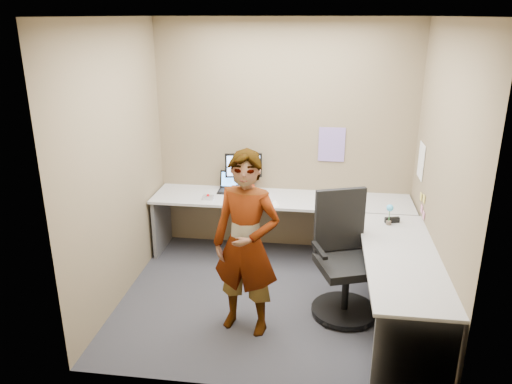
# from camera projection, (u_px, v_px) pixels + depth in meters

# --- Properties ---
(ground) EXTENTS (3.00, 3.00, 0.00)m
(ground) POSITION_uv_depth(u_px,v_px,m) (271.00, 299.00, 5.05)
(ground) COLOR #28282E
(ground) RESTS_ON ground
(wall_back) EXTENTS (3.00, 0.00, 3.00)m
(wall_back) POSITION_uv_depth(u_px,v_px,m) (284.00, 139.00, 5.81)
(wall_back) COLOR brown
(wall_back) RESTS_ON ground
(wall_right) EXTENTS (0.00, 2.70, 2.70)m
(wall_right) POSITION_uv_depth(u_px,v_px,m) (441.00, 178.00, 4.41)
(wall_right) COLOR brown
(wall_right) RESTS_ON ground
(wall_left) EXTENTS (0.00, 2.70, 2.70)m
(wall_left) POSITION_uv_depth(u_px,v_px,m) (118.00, 165.00, 4.79)
(wall_left) COLOR brown
(wall_left) RESTS_ON ground
(ceiling) EXTENTS (3.00, 3.00, 0.00)m
(ceiling) POSITION_uv_depth(u_px,v_px,m) (275.00, 16.00, 4.14)
(ceiling) COLOR white
(ceiling) RESTS_ON wall_back
(desk) EXTENTS (2.98, 2.58, 0.73)m
(desk) POSITION_uv_depth(u_px,v_px,m) (318.00, 232.00, 5.16)
(desk) COLOR #AEAEAE
(desk) RESTS_ON ground
(paper_ream) EXTENTS (0.30, 0.24, 0.05)m
(paper_ream) POSITION_uv_depth(u_px,v_px,m) (243.00, 189.00, 5.91)
(paper_ream) COLOR red
(paper_ream) RESTS_ON desk
(monitor) EXTENTS (0.43, 0.16, 0.41)m
(monitor) POSITION_uv_depth(u_px,v_px,m) (243.00, 167.00, 5.84)
(monitor) COLOR black
(monitor) RESTS_ON paper_ream
(laptop) EXTENTS (0.31, 0.26, 0.22)m
(laptop) POSITION_uv_depth(u_px,v_px,m) (232.00, 186.00, 5.94)
(laptop) COLOR black
(laptop) RESTS_ON desk
(trackball_mouse) EXTENTS (0.12, 0.08, 0.07)m
(trackball_mouse) POSITION_uv_depth(u_px,v_px,m) (208.00, 197.00, 5.66)
(trackball_mouse) COLOR #B7B7BC
(trackball_mouse) RESTS_ON desk
(origami) EXTENTS (0.10, 0.10, 0.06)m
(origami) POSITION_uv_depth(u_px,v_px,m) (275.00, 202.00, 5.50)
(origami) COLOR white
(origami) RESTS_ON desk
(stapler) EXTENTS (0.16, 0.08, 0.05)m
(stapler) POSITION_uv_depth(u_px,v_px,m) (392.00, 220.00, 5.03)
(stapler) COLOR black
(stapler) RESTS_ON desk
(flower) EXTENTS (0.07, 0.07, 0.22)m
(flower) POSITION_uv_depth(u_px,v_px,m) (390.00, 211.00, 4.94)
(flower) COLOR brown
(flower) RESTS_ON desk
(calendar_purple) EXTENTS (0.30, 0.01, 0.40)m
(calendar_purple) POSITION_uv_depth(u_px,v_px,m) (332.00, 145.00, 5.75)
(calendar_purple) COLOR #846BB7
(calendar_purple) RESTS_ON wall_back
(calendar_white) EXTENTS (0.01, 0.28, 0.38)m
(calendar_white) POSITION_uv_depth(u_px,v_px,m) (421.00, 161.00, 5.28)
(calendar_white) COLOR white
(calendar_white) RESTS_ON wall_right
(sticky_note_a) EXTENTS (0.01, 0.07, 0.07)m
(sticky_note_a) POSITION_uv_depth(u_px,v_px,m) (424.00, 199.00, 5.06)
(sticky_note_a) COLOR #F2E059
(sticky_note_a) RESTS_ON wall_right
(sticky_note_b) EXTENTS (0.01, 0.07, 0.07)m
(sticky_note_b) POSITION_uv_depth(u_px,v_px,m) (422.00, 209.00, 5.15)
(sticky_note_b) COLOR pink
(sticky_note_b) RESTS_ON wall_right
(sticky_note_c) EXTENTS (0.01, 0.07, 0.07)m
(sticky_note_c) POSITION_uv_depth(u_px,v_px,m) (423.00, 215.00, 5.04)
(sticky_note_c) COLOR pink
(sticky_note_c) RESTS_ON wall_right
(sticky_note_d) EXTENTS (0.01, 0.07, 0.07)m
(sticky_note_d) POSITION_uv_depth(u_px,v_px,m) (421.00, 197.00, 5.21)
(sticky_note_d) COLOR #F2E059
(sticky_note_d) RESTS_ON wall_right
(office_chair) EXTENTS (0.68, 0.66, 1.17)m
(office_chair) POSITION_uv_depth(u_px,v_px,m) (344.00, 266.00, 4.69)
(office_chair) COLOR black
(office_chair) RESTS_ON ground
(person) EXTENTS (0.68, 0.53, 1.67)m
(person) POSITION_uv_depth(u_px,v_px,m) (246.00, 244.00, 4.32)
(person) COLOR #999399
(person) RESTS_ON ground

